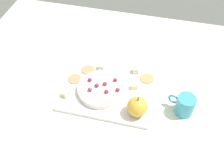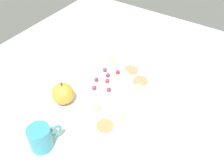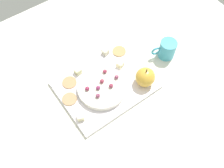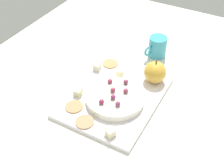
{
  "view_description": "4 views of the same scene",
  "coord_description": "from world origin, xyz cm",
  "px_view_note": "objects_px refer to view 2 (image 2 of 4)",
  "views": [
    {
      "loc": [
        -14.14,
        62.82,
        81.54
      ],
      "look_at": [
        1.68,
        -2.02,
        7.18
      ],
      "focal_mm": 42.82,
      "sensor_mm": 36.0,
      "label": 1
    },
    {
      "loc": [
        -51.35,
        -39.05,
        67.51
      ],
      "look_at": [
        2.62,
        -3.6,
        9.28
      ],
      "focal_mm": 42.01,
      "sensor_mm": 36.0,
      "label": 2
    },
    {
      "loc": [
        28.29,
        39.18,
        84.95
      ],
      "look_at": [
        1.67,
        2.25,
        7.82
      ],
      "focal_mm": 39.89,
      "sensor_mm": 36.0,
      "label": 3
    },
    {
      "loc": [
        61.76,
        30.69,
        67.58
      ],
      "look_at": [
        2.97,
        -1.61,
        9.43
      ],
      "focal_mm": 46.98,
      "sensor_mm": 36.0,
      "label": 4
    }
  ],
  "objects_px": {
    "grape_0": "(108,75)",
    "grape_5": "(96,80)",
    "cheese_cube_1": "(138,89)",
    "grape_2": "(105,70)",
    "serving_dish": "(106,82)",
    "grape_3": "(118,72)",
    "apple_whole": "(63,94)",
    "platter": "(105,91)",
    "cheese_cube_3": "(121,116)",
    "cracker_2": "(140,81)",
    "grape_4": "(94,88)",
    "cracker_0": "(105,125)",
    "cheese_cube_2": "(113,60)",
    "cheese_cube_0": "(97,107)",
    "grape_1": "(107,81)",
    "grape_6": "(109,90)",
    "cracker_1": "(131,70)",
    "cup": "(41,138)"
  },
  "relations": [
    {
      "from": "cheese_cube_3",
      "to": "grape_4",
      "type": "height_order",
      "value": "grape_4"
    },
    {
      "from": "apple_whole",
      "to": "grape_3",
      "type": "height_order",
      "value": "apple_whole"
    },
    {
      "from": "cheese_cube_3",
      "to": "cup",
      "type": "relative_size",
      "value": 0.24
    },
    {
      "from": "cheese_cube_0",
      "to": "cracker_0",
      "type": "height_order",
      "value": "cheese_cube_0"
    },
    {
      "from": "grape_3",
      "to": "grape_4",
      "type": "height_order",
      "value": "same"
    },
    {
      "from": "grape_0",
      "to": "cheese_cube_0",
      "type": "bearing_deg",
      "value": -160.95
    },
    {
      "from": "grape_3",
      "to": "apple_whole",
      "type": "bearing_deg",
      "value": 156.31
    },
    {
      "from": "cheese_cube_1",
      "to": "grape_4",
      "type": "bearing_deg",
      "value": 129.32
    },
    {
      "from": "cheese_cube_2",
      "to": "grape_6",
      "type": "height_order",
      "value": "grape_6"
    },
    {
      "from": "cracker_1",
      "to": "cup",
      "type": "bearing_deg",
      "value": 173.78
    },
    {
      "from": "grape_3",
      "to": "cheese_cube_3",
      "type": "bearing_deg",
      "value": -144.67
    },
    {
      "from": "cracker_1",
      "to": "grape_4",
      "type": "bearing_deg",
      "value": 168.24
    },
    {
      "from": "apple_whole",
      "to": "grape_3",
      "type": "bearing_deg",
      "value": -23.69
    },
    {
      "from": "cheese_cube_1",
      "to": "cheese_cube_2",
      "type": "height_order",
      "value": "same"
    },
    {
      "from": "cheese_cube_1",
      "to": "grape_2",
      "type": "height_order",
      "value": "grape_2"
    },
    {
      "from": "grape_0",
      "to": "grape_5",
      "type": "xyz_separation_m",
      "value": [
        -0.04,
        0.02,
        0.0
      ]
    },
    {
      "from": "apple_whole",
      "to": "cracker_2",
      "type": "distance_m",
      "value": 0.28
    },
    {
      "from": "cheese_cube_2",
      "to": "grape_2",
      "type": "distance_m",
      "value": 0.09
    },
    {
      "from": "cheese_cube_1",
      "to": "grape_1",
      "type": "height_order",
      "value": "grape_1"
    },
    {
      "from": "apple_whole",
      "to": "cracker_1",
      "type": "bearing_deg",
      "value": -21.07
    },
    {
      "from": "serving_dish",
      "to": "grape_4",
      "type": "xyz_separation_m",
      "value": [
        -0.06,
        0.0,
        0.02
      ]
    },
    {
      "from": "serving_dish",
      "to": "grape_2",
      "type": "height_order",
      "value": "grape_2"
    },
    {
      "from": "cheese_cube_1",
      "to": "cup",
      "type": "distance_m",
      "value": 0.36
    },
    {
      "from": "serving_dish",
      "to": "cracker_2",
      "type": "relative_size",
      "value": 3.3
    },
    {
      "from": "cracker_1",
      "to": "grape_5",
      "type": "distance_m",
      "value": 0.16
    },
    {
      "from": "platter",
      "to": "cracker_0",
      "type": "xyz_separation_m",
      "value": [
        -0.13,
        -0.09,
        0.01
      ]
    },
    {
      "from": "cracker_2",
      "to": "grape_5",
      "type": "bearing_deg",
      "value": 132.8
    },
    {
      "from": "serving_dish",
      "to": "grape_6",
      "type": "distance_m",
      "value": 0.06
    },
    {
      "from": "cheese_cube_1",
      "to": "grape_2",
      "type": "bearing_deg",
      "value": 88.95
    },
    {
      "from": "cheese_cube_1",
      "to": "cheese_cube_2",
      "type": "bearing_deg",
      "value": 61.14
    },
    {
      "from": "cracker_1",
      "to": "cheese_cube_0",
      "type": "bearing_deg",
      "value": -177.53
    },
    {
      "from": "serving_dish",
      "to": "grape_2",
      "type": "distance_m",
      "value": 0.05
    },
    {
      "from": "grape_6",
      "to": "cheese_cube_1",
      "type": "bearing_deg",
      "value": -43.32
    },
    {
      "from": "cheese_cube_0",
      "to": "cracker_0",
      "type": "bearing_deg",
      "value": -123.72
    },
    {
      "from": "platter",
      "to": "grape_2",
      "type": "relative_size",
      "value": 20.89
    },
    {
      "from": "cracker_0",
      "to": "grape_2",
      "type": "relative_size",
      "value": 3.3
    },
    {
      "from": "platter",
      "to": "apple_whole",
      "type": "bearing_deg",
      "value": 146.28
    },
    {
      "from": "grape_6",
      "to": "cracker_0",
      "type": "bearing_deg",
      "value": -151.44
    },
    {
      "from": "serving_dish",
      "to": "grape_0",
      "type": "xyz_separation_m",
      "value": [
        0.02,
        0.0,
        0.02
      ]
    },
    {
      "from": "grape_3",
      "to": "grape_5",
      "type": "distance_m",
      "value": 0.09
    },
    {
      "from": "cheese_cube_2",
      "to": "grape_5",
      "type": "distance_m",
      "value": 0.15
    },
    {
      "from": "grape_0",
      "to": "grape_4",
      "type": "xyz_separation_m",
      "value": [
        -0.08,
        0.0,
        0.0
      ]
    },
    {
      "from": "cheese_cube_1",
      "to": "grape_2",
      "type": "relative_size",
      "value": 1.41
    },
    {
      "from": "apple_whole",
      "to": "grape_6",
      "type": "distance_m",
      "value": 0.15
    },
    {
      "from": "cheese_cube_0",
      "to": "apple_whole",
      "type": "bearing_deg",
      "value": 104.66
    },
    {
      "from": "cheese_cube_2",
      "to": "grape_2",
      "type": "height_order",
      "value": "grape_2"
    },
    {
      "from": "serving_dish",
      "to": "cracker_1",
      "type": "distance_m",
      "value": 0.12
    },
    {
      "from": "grape_4",
      "to": "grape_6",
      "type": "distance_m",
      "value": 0.05
    },
    {
      "from": "platter",
      "to": "apple_whole",
      "type": "relative_size",
      "value": 4.71
    },
    {
      "from": "cracker_0",
      "to": "cracker_2",
      "type": "xyz_separation_m",
      "value": [
        0.24,
        0.01,
        0.0
      ]
    }
  ]
}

